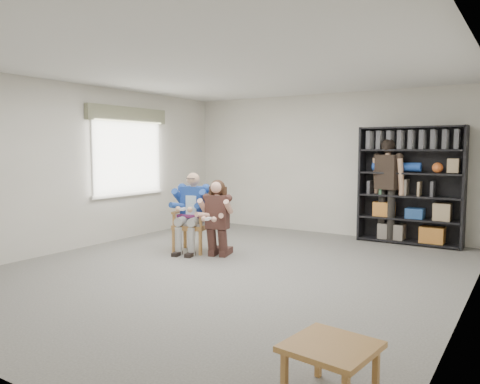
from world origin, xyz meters
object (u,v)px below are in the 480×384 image
Objects in this scene: bookshelf at (410,186)px; side_table at (331,371)px; armchair at (192,221)px; seated_man at (192,212)px; kneeling_woman at (217,219)px; standing_man at (387,191)px.

bookshelf is 5.85m from side_table.
bookshelf is 3.73× the size of side_table.
side_table is at bearing -55.45° from armchair.
seated_man is 4.85m from side_table.
armchair is at bearing -138.15° from bookshelf.
kneeling_woman is 0.65× the size of standing_man.
side_table is at bearing -55.45° from seated_man.
standing_man is 5.83m from side_table.
side_table is (1.15, -5.66, -0.74)m from standing_man.
kneeling_woman is (0.58, -0.12, -0.06)m from seated_man.
seated_man is 3.90m from bookshelf.
bookshelf reaches higher than kneeling_woman.
seated_man reaches higher than side_table.
armchair is 0.60m from kneeling_woman.
bookshelf reaches higher than side_table.
kneeling_woman is at bearing -26.43° from armchair.
side_table is (0.77, -5.74, -0.86)m from bookshelf.
armchair is at bearing 153.57° from kneeling_woman.
kneeling_woman is at bearing -107.74° from standing_man.
armchair is 0.77× the size of seated_man.
standing_man is (2.51, 2.51, 0.43)m from armchair.
kneeling_woman is at bearing 135.47° from side_table.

